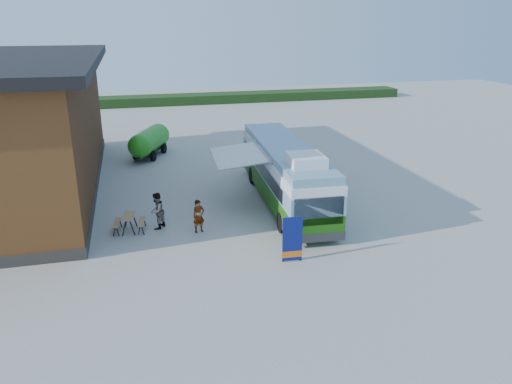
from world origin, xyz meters
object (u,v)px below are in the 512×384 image
object	(u,v)px
picnic_table	(129,219)
person_b	(157,211)
bus	(285,171)
banner	(292,243)
slurry_tanker	(150,141)
person_a	(199,216)

from	to	relation	value
picnic_table	person_b	world-z (taller)	person_b
bus	banner	size ratio (longest dim) A/B	6.09
person_b	slurry_tanker	size ratio (longest dim) A/B	0.35
slurry_tanker	picnic_table	bearing A→B (deg)	-73.07
bus	banner	world-z (taller)	bus
person_a	bus	bearing A→B (deg)	13.77
picnic_table	person_b	xyz separation A→B (m)	(1.29, 0.03, 0.29)
bus	banner	xyz separation A→B (m)	(-1.75, -6.68, -0.93)
picnic_table	person_a	distance (m)	3.27
banner	person_b	distance (m)	7.01
bus	person_b	bearing A→B (deg)	-161.54
slurry_tanker	bus	bearing A→B (deg)	-35.72
picnic_table	banner	bearing A→B (deg)	-29.58
banner	person_a	distance (m)	5.07
person_a	slurry_tanker	size ratio (longest dim) A/B	0.31
picnic_table	slurry_tanker	world-z (taller)	slurry_tanker
person_b	slurry_tanker	distance (m)	13.14
person_a	slurry_tanker	distance (m)	14.13
picnic_table	person_a	size ratio (longest dim) A/B	0.96
person_a	person_b	size ratio (longest dim) A/B	0.89
person_a	slurry_tanker	bearing A→B (deg)	80.92
bus	banner	distance (m)	6.97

